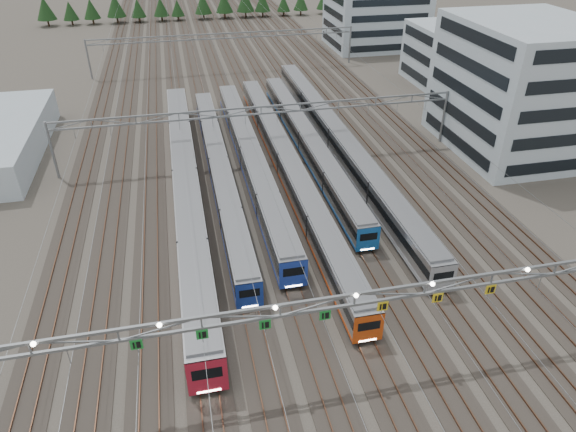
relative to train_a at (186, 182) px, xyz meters
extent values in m
plane|color=#47423A|center=(11.25, -30.68, -2.26)|extent=(400.00, 400.00, 0.00)
cube|color=#2D2823|center=(11.25, 69.32, -2.22)|extent=(54.00, 260.00, 0.08)
cube|color=brown|center=(-14.22, 69.32, -2.10)|extent=(0.08, 260.00, 0.16)
cube|color=brown|center=(36.72, 69.32, -2.10)|extent=(0.08, 260.00, 0.16)
cube|color=brown|center=(10.53, 69.32, -2.10)|extent=(0.08, 260.00, 0.16)
cube|color=brown|center=(11.97, 69.32, -2.10)|extent=(0.08, 260.00, 0.16)
cube|color=black|center=(0.00, 0.05, -1.83)|extent=(2.57, 61.32, 0.39)
cube|color=#9C9FA4|center=(0.00, 0.05, 0.06)|extent=(3.02, 62.57, 3.40)
cube|color=black|center=(0.00, 0.05, 0.46)|extent=(3.08, 62.26, 1.03)
cube|color=#B81C31|center=(0.00, 0.05, -1.38)|extent=(3.07, 62.26, 0.38)
cube|color=slate|center=(0.00, 0.05, 1.86)|extent=(2.72, 61.32, 0.27)
cube|color=#B81C31|center=(0.00, -31.19, 0.06)|extent=(3.04, 0.12, 3.40)
cube|color=black|center=(0.00, -31.22, 0.46)|extent=(2.27, 0.10, 1.03)
cube|color=white|center=(0.00, -31.25, -1.43)|extent=(1.81, 0.06, 0.16)
cube|color=black|center=(4.50, 3.77, -1.86)|extent=(2.12, 51.51, 0.32)
cube|color=#9C9FA4|center=(4.50, 3.77, -0.31)|extent=(2.50, 52.56, 2.81)
cube|color=black|center=(4.50, 3.77, 0.03)|extent=(2.56, 52.30, 0.85)
cube|color=#19359A|center=(4.50, 3.77, -1.49)|extent=(2.55, 52.30, 0.31)
cube|color=slate|center=(4.50, 3.77, 1.19)|extent=(2.25, 51.51, 0.22)
cube|color=#19359A|center=(4.50, -22.46, -0.31)|extent=(2.52, 0.12, 2.81)
cube|color=black|center=(4.50, -22.49, 0.03)|extent=(1.87, 0.10, 0.85)
cube|color=white|center=(4.50, -22.52, -1.53)|extent=(1.50, 0.06, 0.13)
cube|color=black|center=(9.00, 5.77, -1.85)|extent=(2.33, 51.74, 0.35)
cube|color=#9C9FA4|center=(9.00, 5.77, -0.14)|extent=(2.75, 52.79, 3.09)
cube|color=black|center=(9.00, 5.77, 0.24)|extent=(2.81, 52.53, 0.93)
cube|color=#213FB6|center=(9.00, 5.77, -1.43)|extent=(2.80, 52.53, 0.34)
cube|color=slate|center=(9.00, 5.77, 1.51)|extent=(2.47, 51.74, 0.25)
cube|color=#213FB6|center=(9.00, -20.57, -0.14)|extent=(2.77, 0.12, 3.09)
cube|color=black|center=(9.00, -20.60, 0.24)|extent=(2.06, 0.10, 0.93)
cube|color=white|center=(9.00, -20.63, -1.48)|extent=(1.65, 0.06, 0.15)
cube|color=black|center=(13.50, 2.87, -1.86)|extent=(2.22, 62.13, 0.34)
cube|color=#9C9FA4|center=(13.50, 2.87, -0.23)|extent=(2.61, 63.40, 2.93)
cube|color=black|center=(13.50, 2.87, 0.12)|extent=(2.67, 63.08, 0.88)
cube|color=#D64913|center=(13.50, 2.87, -1.46)|extent=(2.66, 63.08, 0.33)
cube|color=slate|center=(13.50, 2.87, 1.33)|extent=(2.35, 62.13, 0.23)
cube|color=#D64913|center=(13.50, -28.77, -0.23)|extent=(2.63, 0.12, 2.93)
cube|color=black|center=(13.50, -28.80, 0.12)|extent=(1.96, 0.10, 0.88)
cube|color=white|center=(13.50, -28.83, -1.51)|extent=(1.56, 0.06, 0.14)
cube|color=black|center=(18.00, 9.59, -1.86)|extent=(2.15, 50.96, 0.33)
cube|color=#9C9FA4|center=(18.00, 9.59, -0.28)|extent=(2.53, 52.00, 2.85)
cube|color=black|center=(18.00, 9.59, 0.06)|extent=(2.59, 51.74, 0.86)
cube|color=blue|center=(18.00, 9.59, -1.48)|extent=(2.58, 51.74, 0.32)
cube|color=slate|center=(18.00, 9.59, 1.24)|extent=(2.28, 50.96, 0.23)
cube|color=blue|center=(18.00, -16.35, -0.28)|extent=(2.55, 0.12, 2.85)
cube|color=black|center=(18.00, -16.38, 0.06)|extent=(1.90, 0.10, 0.86)
cube|color=white|center=(18.00, -16.41, -1.53)|extent=(1.52, 0.06, 0.14)
cube|color=black|center=(22.50, 9.33, -1.85)|extent=(2.29, 65.77, 0.35)
cube|color=#9C9FA4|center=(22.50, 9.33, -0.17)|extent=(2.70, 67.11, 3.03)
cube|color=black|center=(22.50, 9.33, 0.19)|extent=(2.76, 66.78, 0.92)
cube|color=#979CA5|center=(22.50, 9.33, -1.45)|extent=(2.75, 66.78, 0.34)
cube|color=slate|center=(22.50, 9.33, 1.44)|extent=(2.43, 65.77, 0.24)
cube|color=#979CA5|center=(22.50, -24.17, -0.17)|extent=(2.72, 0.12, 3.03)
cube|color=black|center=(22.50, -24.20, 0.19)|extent=(2.02, 0.10, 0.92)
cube|color=white|center=(22.50, -24.23, -1.49)|extent=(1.62, 0.06, 0.14)
cube|color=gray|center=(11.25, -30.68, 5.54)|extent=(56.00, 0.22, 0.22)
cube|color=gray|center=(11.25, -30.68, 4.54)|extent=(56.00, 0.22, 0.22)
cube|color=#1B8B30|center=(-4.50, -30.80, 4.04)|extent=(0.85, 0.06, 0.85)
cube|color=#1B8B30|center=(0.00, -30.80, 4.04)|extent=(0.85, 0.06, 0.85)
cube|color=#1B8B30|center=(4.50, -30.80, 4.04)|extent=(0.85, 0.06, 0.85)
cube|color=#1B8B30|center=(9.00, -30.80, 4.04)|extent=(0.85, 0.06, 0.85)
cube|color=yellow|center=(13.50, -30.80, 4.04)|extent=(0.85, 0.06, 0.85)
cube|color=yellow|center=(18.00, -30.80, 4.04)|extent=(0.85, 0.06, 0.85)
cube|color=yellow|center=(22.50, -30.80, 4.04)|extent=(0.85, 0.06, 0.85)
cylinder|color=gray|center=(-16.75, 9.32, 1.74)|extent=(0.36, 0.36, 8.00)
cylinder|color=gray|center=(39.25, 9.32, 1.74)|extent=(0.36, 0.36, 8.00)
cube|color=gray|center=(11.25, 9.32, 5.54)|extent=(56.00, 0.22, 0.22)
cube|color=gray|center=(11.25, 9.32, 4.54)|extent=(56.00, 0.22, 0.22)
cylinder|color=gray|center=(-16.75, 54.32, 1.74)|extent=(0.36, 0.36, 8.00)
cylinder|color=gray|center=(39.25, 54.32, 1.74)|extent=(0.36, 0.36, 8.00)
cube|color=gray|center=(11.25, 54.32, 5.54)|extent=(56.00, 0.22, 0.22)
cube|color=gray|center=(11.25, 54.32, 4.54)|extent=(56.00, 0.22, 0.22)
cube|color=#ACC2CE|center=(48.43, 5.37, 6.89)|extent=(18.00, 22.00, 18.31)
cube|color=#ACC2CE|center=(54.01, 36.06, 3.35)|extent=(14.00, 16.00, 11.22)
cube|color=#ACC2CE|center=(50.02, 67.32, 4.41)|extent=(22.00, 18.00, 13.34)
cube|color=#ACC2CE|center=(-25.13, 18.67, 0.12)|extent=(10.00, 30.00, 4.76)
camera|label=1|loc=(0.26, -57.63, 30.33)|focal=32.00mm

